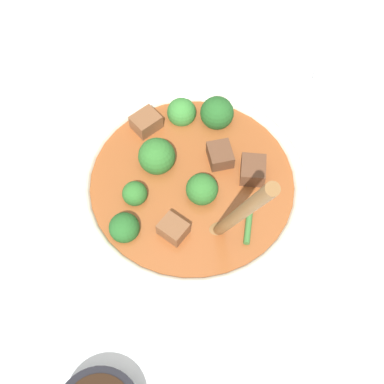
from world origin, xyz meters
The scene contains 2 objects.
ground_plane centered at (0.00, 0.00, 0.00)m, with size 4.00×4.00×0.00m, color silver.
stew_bowl centered at (0.00, 0.00, 0.05)m, with size 0.27×0.27×0.28m.
Camera 1 is at (-0.10, -0.30, 0.61)m, focal length 50.00 mm.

